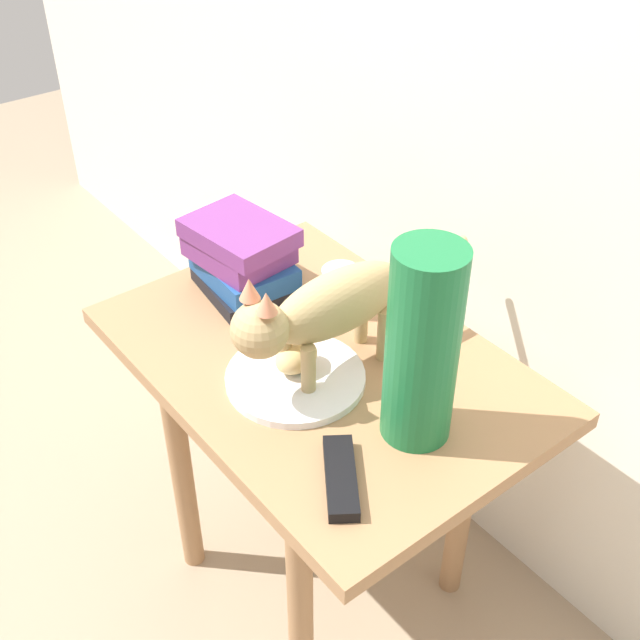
{
  "coord_description": "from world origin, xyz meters",
  "views": [
    {
      "loc": [
        0.84,
        -0.66,
        1.49
      ],
      "look_at": [
        0.0,
        0.0,
        0.68
      ],
      "focal_mm": 45.33,
      "sensor_mm": 36.0,
      "label": 1
    }
  ],
  "objects": [
    {
      "name": "bread_roll",
      "position": [
        0.01,
        -0.06,
        0.64
      ],
      "size": [
        0.07,
        0.09,
        0.05
      ],
      "primitive_type": "ellipsoid",
      "rotation": [
        0.0,
        0.0,
        1.76
      ],
      "color": "#E0BC7A",
      "rests_on": "plate"
    },
    {
      "name": "back_panel",
      "position": [
        0.0,
        0.38,
        1.1
      ],
      "size": [
        4.0,
        0.04,
        2.2
      ],
      "primitive_type": "cube",
      "color": "silver",
      "rests_on": "ground"
    },
    {
      "name": "book_stack",
      "position": [
        -0.25,
        0.01,
        0.68
      ],
      "size": [
        0.21,
        0.16,
        0.15
      ],
      "color": "black",
      "rests_on": "side_table"
    },
    {
      "name": "tv_remote",
      "position": [
        0.24,
        -0.15,
        0.61
      ],
      "size": [
        0.15,
        0.12,
        0.02
      ],
      "primitive_type": "cube",
      "rotation": [
        0.0,
        0.0,
        -0.62
      ],
      "color": "black",
      "rests_on": "side_table"
    },
    {
      "name": "candle_jar",
      "position": [
        -0.09,
        0.12,
        0.64
      ],
      "size": [
        0.07,
        0.07,
        0.08
      ],
      "color": "silver",
      "rests_on": "side_table"
    },
    {
      "name": "plate",
      "position": [
        0.02,
        -0.07,
        0.61
      ],
      "size": [
        0.23,
        0.23,
        0.01
      ],
      "primitive_type": "cylinder",
      "color": "white",
      "rests_on": "side_table"
    },
    {
      "name": "side_table",
      "position": [
        0.0,
        0.0,
        0.51
      ],
      "size": [
        0.77,
        0.52,
        0.6
      ],
      "color": "#9E724C",
      "rests_on": "ground"
    },
    {
      "name": "ground_plane",
      "position": [
        0.0,
        0.0,
        0.0
      ],
      "size": [
        6.0,
        6.0,
        0.0
      ],
      "primitive_type": "plane",
      "color": "gray"
    },
    {
      "name": "green_vase",
      "position": [
        0.23,
        0.01,
        0.76
      ],
      "size": [
        0.11,
        0.11,
        0.33
      ],
      "primitive_type": "cylinder",
      "color": "#196B38",
      "rests_on": "side_table"
    },
    {
      "name": "cat",
      "position": [
        0.04,
        -0.02,
        0.73
      ],
      "size": [
        0.09,
        0.48,
        0.23
      ],
      "color": "tan",
      "rests_on": "side_table"
    }
  ]
}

